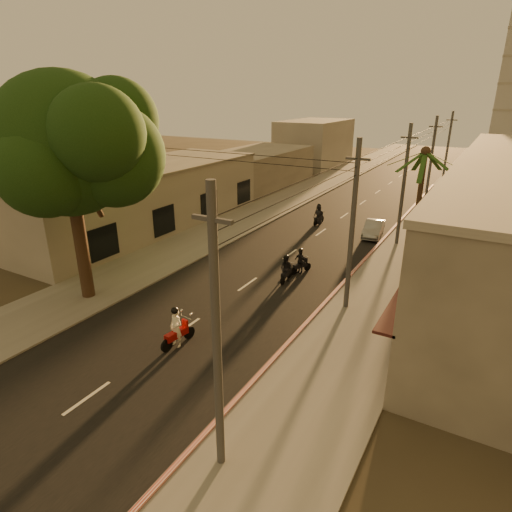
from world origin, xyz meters
The scene contains 16 objects.
ground centered at (0.00, 0.00, 0.00)m, with size 160.00×160.00×0.00m, color #383023.
road centered at (0.00, 20.00, 0.01)m, with size 10.00×140.00×0.02m, color black.
sidewalk_right centered at (7.50, 20.00, 0.06)m, with size 5.00×140.00×0.12m, color slate.
sidewalk_left centered at (-7.50, 20.00, 0.06)m, with size 5.00×140.00×0.12m, color slate.
curb_stripe centered at (5.10, 15.00, 0.10)m, with size 0.20×60.00×0.20m, color #B51E13.
left_building centered at (-13.98, 14.00, 2.60)m, with size 8.20×24.20×5.20m.
broadleaf_tree centered at (-6.61, 2.14, 8.48)m, with size 9.60×8.70×12.10m.
palm_tree centered at (8.00, 16.00, 7.15)m, with size 5.00×5.00×8.20m.
utility_poles centered at (6.20, 20.00, 6.54)m, with size 1.20×48.26×9.00m.
filler_left_near centered at (-14.00, 34.00, 2.20)m, with size 8.00×14.00×4.40m, color #A39E93.
filler_left_far centered at (-14.00, 52.00, 3.50)m, with size 8.00×14.00×7.00m, color #A39E93.
scooter_red centered at (0.64, 0.60, 0.87)m, with size 0.87×2.01×1.99m.
scooter_mid_a centered at (1.83, 9.58, 0.80)m, with size 0.91×1.80×1.77m.
scooter_mid_b centered at (2.03, 11.23, 0.78)m, with size 1.23×1.62×1.70m.
scooter_far_a centered at (-1.07, 22.05, 0.85)m, with size 0.94×1.94×1.91m.
parked_car centered at (4.05, 21.17, 0.64)m, with size 1.80×4.00×1.27m, color gray.
Camera 1 is at (12.25, -12.36, 10.95)m, focal length 30.00 mm.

